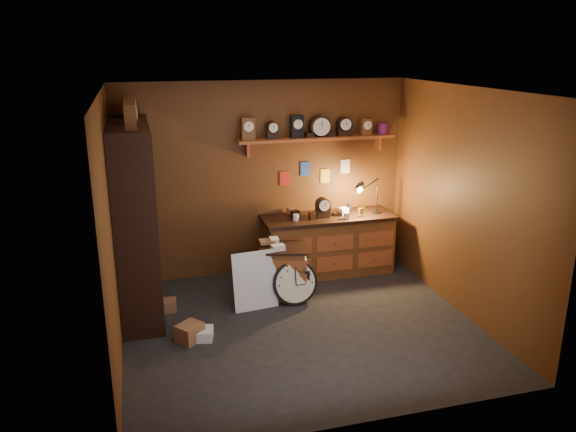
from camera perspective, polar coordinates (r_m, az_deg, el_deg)
The scene contains 11 objects.
floor at distance 6.65m, azimuth 1.33°, elevation -11.19°, with size 4.00×4.00×0.00m, color black.
room_shell at distance 6.15m, azimuth 1.55°, elevation 3.62°, with size 4.02×3.62×2.71m.
shelving_unit at distance 6.86m, azimuth -15.54°, elevation 0.37°, with size 0.47×1.60×2.58m.
workbench at distance 7.99m, azimuth 4.08°, elevation -2.57°, with size 1.87×0.66×1.36m.
low_cabinet at distance 7.27m, azimuth -0.57°, elevation -5.41°, with size 0.70×0.63×0.77m.
big_round_clock at distance 7.09m, azimuth 0.70°, elevation -6.78°, with size 0.57×0.18×0.57m.
white_panel at distance 7.11m, azimuth -3.32°, elevation -9.24°, with size 0.56×0.02×0.74m, color silver.
mini_fridge at distance 7.33m, azimuth 0.14°, elevation -6.32°, with size 0.55×0.57×0.48m.
floor_box_a at distance 7.14m, azimuth -12.20°, elevation -8.87°, with size 0.23×0.20×0.14m, color #8B5D3C.
floor_box_b at distance 6.45m, azimuth -8.54°, elevation -11.76°, with size 0.20×0.24×0.12m, color white.
floor_box_c at distance 6.42m, azimuth -9.95°, elevation -11.58°, with size 0.27×0.22×0.20m, color #8B5D3C.
Camera 1 is at (-1.70, -5.61, 3.14)m, focal length 35.00 mm.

